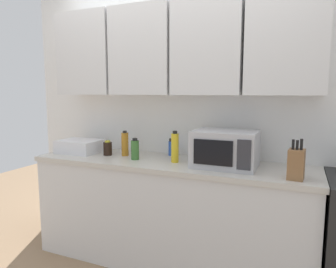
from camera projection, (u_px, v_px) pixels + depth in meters
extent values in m
cube|color=white|center=(183.00, 111.00, 2.84)|extent=(3.23, 0.06, 2.60)
cube|color=silver|center=(91.00, 55.00, 2.95)|extent=(0.56, 0.33, 0.75)
cube|color=silver|center=(145.00, 52.00, 2.72)|extent=(0.56, 0.33, 0.75)
cube|color=silver|center=(209.00, 48.00, 2.49)|extent=(0.56, 0.33, 0.75)
cube|color=silver|center=(286.00, 44.00, 2.26)|extent=(0.56, 0.33, 0.75)
cube|color=silver|center=(169.00, 214.00, 2.66)|extent=(2.33, 0.60, 0.86)
cube|color=beige|center=(169.00, 163.00, 2.60)|extent=(2.36, 0.63, 0.04)
cube|color=#B7B7BC|center=(225.00, 149.00, 2.38)|extent=(0.48, 0.36, 0.28)
cube|color=black|center=(213.00, 153.00, 2.23)|extent=(0.29, 0.01, 0.18)
cube|color=#2D2D33|center=(244.00, 155.00, 2.14)|extent=(0.10, 0.01, 0.21)
cube|color=silver|center=(80.00, 146.00, 2.95)|extent=(0.38, 0.30, 0.12)
cube|color=brown|center=(296.00, 164.00, 2.03)|extent=(0.11, 0.13, 0.20)
cylinder|color=black|center=(293.00, 144.00, 2.02)|extent=(0.02, 0.02, 0.07)
cylinder|color=black|center=(297.00, 145.00, 2.01)|extent=(0.02, 0.02, 0.06)
cylinder|color=black|center=(301.00, 144.00, 2.00)|extent=(0.02, 0.02, 0.07)
cylinder|color=gold|center=(175.00, 148.00, 2.53)|extent=(0.06, 0.06, 0.24)
cylinder|color=black|center=(175.00, 132.00, 2.51)|extent=(0.04, 0.04, 0.02)
cylinder|color=#386B2D|center=(135.00, 150.00, 2.64)|extent=(0.07, 0.07, 0.16)
cylinder|color=black|center=(135.00, 139.00, 2.63)|extent=(0.04, 0.04, 0.02)
cylinder|color=#2D56B7|center=(171.00, 148.00, 2.81)|extent=(0.05, 0.05, 0.13)
cylinder|color=black|center=(171.00, 140.00, 2.80)|extent=(0.04, 0.04, 0.02)
cylinder|color=#AD701E|center=(125.00, 144.00, 2.79)|extent=(0.06, 0.06, 0.21)
cylinder|color=black|center=(125.00, 132.00, 2.78)|extent=(0.04, 0.04, 0.02)
cylinder|color=black|center=(108.00, 149.00, 2.82)|extent=(0.08, 0.08, 0.12)
cylinder|color=yellow|center=(108.00, 141.00, 2.81)|extent=(0.05, 0.05, 0.02)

